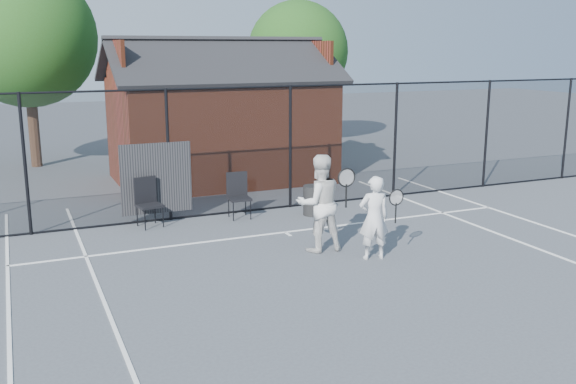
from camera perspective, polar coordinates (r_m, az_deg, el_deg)
name	(u,v)px	position (r m, az deg, el deg)	size (l,w,h in m)	color
ground	(354,277)	(11.22, 5.85, -7.55)	(80.00, 80.00, 0.00)	#484C52
court_lines	(396,304)	(10.16, 9.55, -9.82)	(11.02, 18.00, 0.01)	white
fence	(240,153)	(15.16, -4.32, 3.49)	(22.04, 3.00, 3.00)	black
clubhouse	(220,126)	(19.16, -6.02, 5.86)	(6.50, 4.36, 4.19)	#612917
tree_left	(26,37)	(22.65, -22.27, 12.61)	(4.48, 4.48, 6.44)	black
tree_right	(298,52)	(25.96, 0.88, 12.36)	(3.97, 3.97, 5.70)	black
player_front	(374,218)	(11.99, 7.66, -2.27)	(0.74, 0.57, 1.58)	silver
player_back	(319,203)	(12.34, 2.79, -0.99)	(1.05, 0.78, 1.90)	silver
chair_left	(149,203)	(14.39, -12.21, -0.99)	(0.51, 0.53, 1.06)	black
chair_right	(239,197)	(14.82, -4.34, -0.40)	(0.49, 0.51, 1.03)	black
waste_bin	(313,200)	(15.13, 2.27, -0.74)	(0.48, 0.48, 0.70)	black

